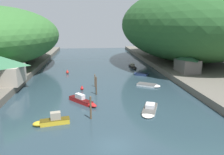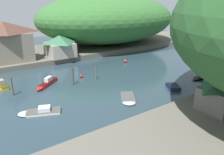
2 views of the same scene
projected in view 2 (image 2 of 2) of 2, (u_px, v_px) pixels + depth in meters
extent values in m
plane|color=#283D47|center=(127.00, 75.00, 47.58)|extent=(130.00, 130.00, 0.00)
cube|color=#666056|center=(73.00, 50.00, 68.69)|extent=(22.00, 120.00, 1.30)
ellipsoid|color=#387033|center=(108.00, 19.00, 74.22)|extent=(35.15, 49.22, 16.33)
cube|color=gray|center=(7.00, 48.00, 51.68)|extent=(6.26, 11.27, 6.76)
pyramid|color=brown|center=(3.00, 28.00, 50.10)|extent=(6.76, 12.17, 2.75)
cube|color=#B2A899|center=(60.00, 50.00, 57.71)|extent=(7.43, 6.39, 3.55)
pyramid|color=#38704C|center=(59.00, 39.00, 56.80)|extent=(8.03, 6.91, 1.95)
cube|color=slate|center=(223.00, 98.00, 29.55)|extent=(4.19, 6.62, 3.13)
cube|color=navy|center=(173.00, 87.00, 40.05)|extent=(3.51, 3.22, 0.59)
ellipsoid|color=navy|center=(171.00, 84.00, 41.41)|extent=(2.23, 2.39, 0.59)
cube|color=black|center=(173.00, 85.00, 39.95)|extent=(3.58, 3.29, 0.03)
cube|color=white|center=(128.00, 97.00, 35.98)|extent=(4.39, 3.84, 0.41)
ellipsoid|color=white|center=(129.00, 102.00, 34.14)|extent=(2.70, 2.70, 0.41)
cube|color=#525252|center=(128.00, 96.00, 35.90)|extent=(4.47, 3.92, 0.03)
cube|color=black|center=(204.00, 77.00, 45.81)|extent=(1.47, 4.77, 0.41)
ellipsoid|color=black|center=(197.00, 79.00, 44.49)|extent=(1.34, 2.40, 0.41)
cube|color=black|center=(204.00, 76.00, 45.73)|extent=(1.50, 4.86, 0.03)
cube|color=#9E937F|center=(204.00, 74.00, 45.70)|extent=(0.99, 1.68, 0.71)
cube|color=silver|center=(44.00, 112.00, 31.32)|extent=(3.53, 5.04, 0.36)
ellipsoid|color=silver|center=(27.00, 113.00, 30.86)|extent=(2.54, 2.84, 0.36)
cube|color=#504E4A|center=(44.00, 111.00, 31.26)|extent=(3.60, 5.14, 0.03)
cube|color=silver|center=(44.00, 109.00, 31.19)|extent=(1.84, 2.02, 0.61)
cube|color=gold|center=(2.00, 86.00, 40.25)|extent=(3.91, 1.84, 0.64)
cube|color=#4C3E0E|center=(1.00, 85.00, 40.13)|extent=(3.99, 1.88, 0.03)
cube|color=#9E937F|center=(1.00, 82.00, 39.89)|extent=(1.44, 1.06, 1.01)
cube|color=red|center=(48.00, 83.00, 41.93)|extent=(4.15, 4.59, 0.63)
ellipsoid|color=red|center=(41.00, 88.00, 39.62)|extent=(2.46, 2.63, 0.63)
cube|color=#450A0A|center=(48.00, 81.00, 41.82)|extent=(4.24, 4.68, 0.03)
cube|color=silver|center=(48.00, 79.00, 41.84)|extent=(1.76, 1.86, 0.83)
cylinder|color=brown|center=(12.00, 87.00, 36.71)|extent=(0.27, 0.27, 3.18)
sphere|color=brown|center=(11.00, 77.00, 36.17)|extent=(0.24, 0.24, 0.24)
cylinder|color=#4C3D2D|center=(73.00, 77.00, 41.46)|extent=(0.28, 0.28, 3.28)
sphere|color=#4C3D2D|center=(72.00, 68.00, 40.90)|extent=(0.25, 0.25, 0.25)
cylinder|color=brown|center=(96.00, 73.00, 44.35)|extent=(0.24, 0.24, 2.58)
sphere|color=brown|center=(96.00, 67.00, 43.90)|extent=(0.21, 0.21, 0.21)
sphere|color=red|center=(125.00, 61.00, 56.89)|extent=(0.73, 0.73, 0.73)
cone|color=red|center=(125.00, 59.00, 56.71)|extent=(0.36, 0.36, 0.36)
sphere|color=red|center=(81.00, 76.00, 45.64)|extent=(0.65, 0.65, 0.65)
cone|color=red|center=(81.00, 74.00, 45.48)|extent=(0.33, 0.33, 0.33)
cylinder|color=#282D3D|center=(21.00, 61.00, 52.10)|extent=(0.13, 0.13, 0.85)
cylinder|color=#282D3D|center=(22.00, 61.00, 52.21)|extent=(0.13, 0.13, 0.85)
cube|color=navy|center=(21.00, 58.00, 51.91)|extent=(0.25, 0.40, 0.62)
sphere|color=tan|center=(21.00, 56.00, 51.77)|extent=(0.22, 0.22, 0.22)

